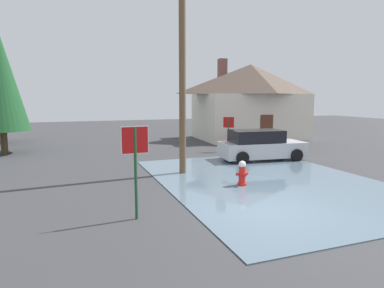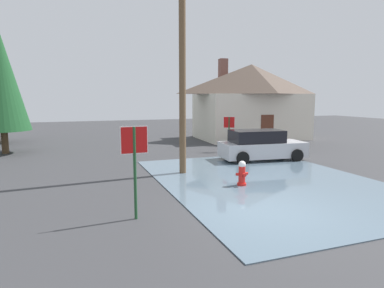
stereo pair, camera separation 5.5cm
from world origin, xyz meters
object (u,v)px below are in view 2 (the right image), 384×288
stop_sign_far (229,127)px  utility_pole (182,61)px  fire_hydrant (242,174)px  parked_car (261,146)px  stop_sign_near (135,153)px  pine_tree_mid_left (0,77)px  house (251,100)px

stop_sign_far → utility_pole: bearing=-133.9°
fire_hydrant → parked_car: 5.41m
stop_sign_far → stop_sign_near: bearing=-128.3°
stop_sign_far → fire_hydrant: bearing=-112.8°
utility_pole → pine_tree_mid_left: (-8.06, 8.36, -0.30)m
fire_hydrant → house: bearing=59.1°
utility_pole → parked_car: size_ratio=2.01×
stop_sign_far → parked_car: bearing=-84.4°
house → fire_hydrant: bearing=-120.9°
house → pine_tree_mid_left: pine_tree_mid_left is taller
house → stop_sign_far: bearing=-130.4°
stop_sign_near → fire_hydrant: bearing=25.1°
house → parked_car: bearing=-116.4°
house → pine_tree_mid_left: (-16.95, -1.47, 1.39)m
fire_hydrant → pine_tree_mid_left: size_ratio=0.13×
pine_tree_mid_left → house: bearing=5.0°
utility_pole → pine_tree_mid_left: bearing=133.9°
house → stop_sign_near: bearing=-129.0°
stop_sign_near → house: bearing=51.0°
utility_pole → fire_hydrant: bearing=-62.5°
fire_hydrant → house: size_ratio=0.11×
stop_sign_near → utility_pole: bearing=58.4°
fire_hydrant → utility_pole: utility_pole is taller
stop_sign_far → pine_tree_mid_left: (-12.53, 3.72, 2.91)m
stop_sign_far → pine_tree_mid_left: 13.39m
utility_pole → pine_tree_mid_left: 11.62m
parked_car → pine_tree_mid_left: pine_tree_mid_left is taller
stop_sign_near → utility_pole: utility_pole is taller
parked_car → pine_tree_mid_left: 14.98m
utility_pole → house: (8.90, 9.84, -1.70)m
utility_pole → stop_sign_far: size_ratio=4.31×
utility_pole → stop_sign_far: bearing=46.1°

